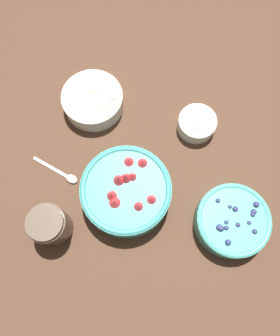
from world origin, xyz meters
name	(u,v)px	position (x,y,z in m)	size (l,w,h in m)	color
ground_plane	(128,176)	(0.00, 0.00, 0.00)	(4.00, 4.00, 0.00)	#4C3323
bowl_strawberries	(126,191)	(-0.03, 0.04, 0.05)	(0.22, 0.22, 0.10)	teal
bowl_blueberries	(232,221)	(-0.28, -0.04, 0.04)	(0.18, 0.18, 0.07)	#47AD9E
bowl_bananas	(93,100)	(0.20, -0.12, 0.03)	(0.17, 0.17, 0.06)	white
bowl_cream	(197,123)	(-0.08, -0.22, 0.03)	(0.10, 0.10, 0.05)	white
jar_chocolate	(50,225)	(0.08, 0.21, 0.05)	(0.09, 0.09, 0.11)	brown
spoon	(64,174)	(0.15, 0.09, 0.00)	(0.14, 0.02, 0.01)	silver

